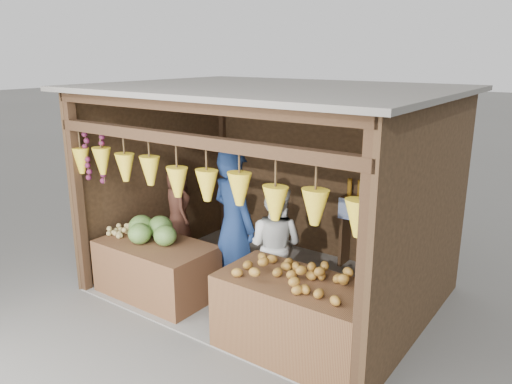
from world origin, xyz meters
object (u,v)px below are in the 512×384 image
man_standing (234,225)px  vendor_seated (178,206)px  counter_left (156,269)px  woman_standing (274,245)px  counter_right (296,318)px

man_standing → vendor_seated: (-1.41, 0.45, -0.12)m
counter_left → woman_standing: size_ratio=0.98×
counter_right → woman_standing: 1.21m
counter_left → man_standing: (0.84, 0.56, 0.62)m
vendor_seated → man_standing: bearing=-164.4°
counter_left → woman_standing: (1.33, 0.74, 0.40)m
man_standing → vendor_seated: size_ratio=1.66×
man_standing → woman_standing: man_standing is taller
man_standing → woman_standing: 0.56m
counter_right → woman_standing: (-0.82, 0.82, 0.35)m
counter_right → vendor_seated: size_ratio=1.39×
man_standing → vendor_seated: bearing=-1.9°
counter_left → vendor_seated: bearing=119.7°
counter_right → woman_standing: size_ratio=1.07×
woman_standing → vendor_seated: bearing=-17.1°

